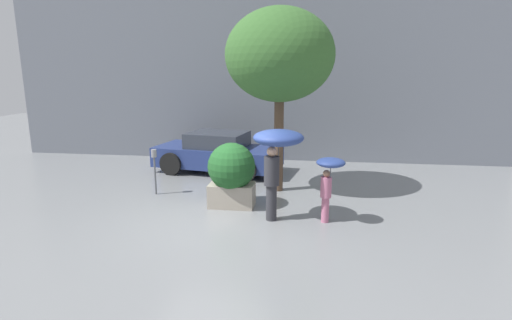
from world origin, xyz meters
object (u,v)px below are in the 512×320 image
at_px(person_child, 329,175).
at_px(street_tree, 280,56).
at_px(person_adult, 277,148).
at_px(planter_box, 232,173).
at_px(parked_car_near, 218,153).
at_px(parking_meter, 154,162).

height_order(person_child, street_tree, street_tree).
bearing_deg(person_adult, planter_box, 119.69).
relative_size(person_child, parked_car_near, 0.34).
height_order(person_adult, person_child, person_adult).
height_order(person_adult, street_tree, street_tree).
xyz_separation_m(person_child, street_tree, (-1.25, 2.26, 2.52)).
xyz_separation_m(parked_car_near, parking_meter, (-1.08, -2.64, 0.27)).
relative_size(person_adult, street_tree, 0.42).
height_order(planter_box, person_child, planter_box).
height_order(planter_box, parking_meter, planter_box).
height_order(street_tree, parking_meter, street_tree).
xyz_separation_m(person_child, parked_car_near, (-3.37, 4.10, -0.47)).
distance_m(parked_car_near, parking_meter, 2.87).
height_order(person_adult, parking_meter, person_adult).
distance_m(planter_box, person_child, 2.41).
bearing_deg(person_adult, street_tree, 65.87).
distance_m(person_adult, parking_meter, 3.69).
relative_size(planter_box, person_child, 1.08).
height_order(person_child, parking_meter, person_child).
xyz_separation_m(person_adult, street_tree, (-0.14, 2.20, 1.98)).
bearing_deg(street_tree, planter_box, -124.48).
bearing_deg(planter_box, parked_car_near, 108.61).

